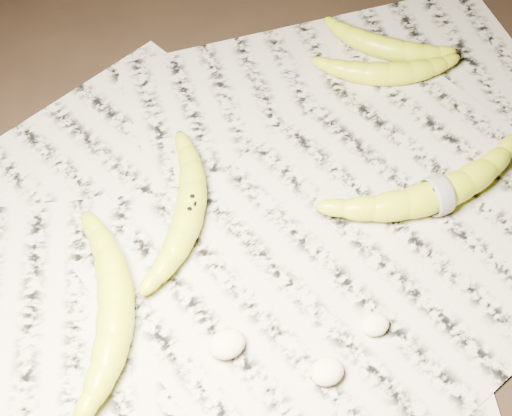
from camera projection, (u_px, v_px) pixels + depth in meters
name	position (u px, v px, depth m)	size (l,w,h in m)	color
ground	(256.00, 270.00, 0.80)	(3.00, 3.00, 0.00)	black
newspaper_patch	(248.00, 242.00, 0.82)	(0.90, 0.70, 0.01)	#B2AC99
banana_left_b	(115.00, 306.00, 0.75)	(0.21, 0.06, 0.04)	#B9DA1B
banana_center	(190.00, 209.00, 0.82)	(0.19, 0.06, 0.04)	#B9DA1B
banana_taped	(438.00, 193.00, 0.83)	(0.24, 0.06, 0.04)	#B9DA1B
banana_upper_a	(388.00, 72.00, 0.95)	(0.17, 0.05, 0.03)	#B9DA1B
banana_upper_b	(384.00, 45.00, 0.98)	(0.16, 0.05, 0.03)	#B9DA1B
measuring_tape	(438.00, 193.00, 0.83)	(0.05, 0.05, 0.00)	white
flesh_chunk_a	(227.00, 342.00, 0.73)	(0.04, 0.03, 0.02)	beige
flesh_chunk_b	(328.00, 370.00, 0.72)	(0.04, 0.03, 0.02)	beige
flesh_chunk_c	(376.00, 323.00, 0.75)	(0.03, 0.03, 0.02)	beige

